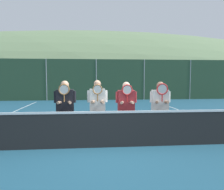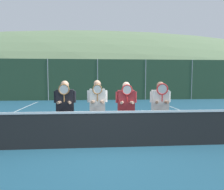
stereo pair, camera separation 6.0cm
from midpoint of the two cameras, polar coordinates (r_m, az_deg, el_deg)
The scene contains 13 objects.
ground_plane at distance 5.81m, azimuth -1.64°, elevation -13.53°, with size 120.00×120.00×0.00m, color navy.
hill_distant at distance 61.91m, azimuth -4.35°, elevation 2.93°, with size 130.94×72.75×25.46m.
clubhouse_building at distance 26.04m, azimuth -4.93°, elevation 4.47°, with size 22.87×5.50×3.46m.
fence_back at distance 17.46m, azimuth -3.69°, elevation 4.01°, with size 23.37×0.06×3.25m.
tennis_net at distance 5.67m, azimuth -1.65°, elevation -8.82°, with size 11.96×0.09×1.05m.
court_line_right_sideline at distance 9.91m, azimuth 24.19°, elevation -6.29°, with size 0.05×16.00×0.01m, color white.
player_leftmost at distance 6.12m, azimuth -11.89°, elevation -2.78°, with size 0.60×0.34×1.72m.
player_center_left at distance 6.06m, azimuth -3.57°, elevation -2.98°, with size 0.56×0.34×1.73m.
player_center_right at distance 6.21m, azimuth 3.99°, elevation -2.81°, with size 0.60×0.34×1.68m.
player_rightmost at distance 6.41m, azimuth 12.73°, elevation -2.66°, with size 0.60×0.34×1.69m.
car_far_left at distance 22.25m, azimuth -25.53°, elevation 1.87°, with size 4.13×1.94×1.80m.
car_left_of_center at distance 20.78m, azimuth -12.08°, elevation 2.09°, with size 4.77×1.97×1.82m.
car_center at distance 21.10m, azimuth 2.84°, elevation 2.12°, with size 4.53×2.00×1.74m.
Camera 2 is at (-0.25, -5.51, 1.81)m, focal length 35.00 mm.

